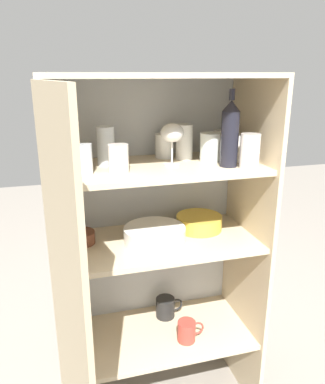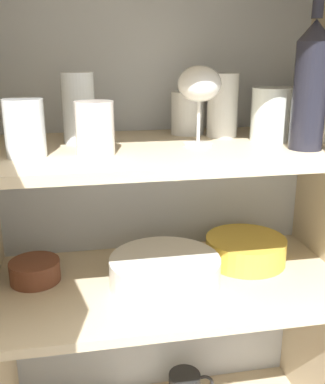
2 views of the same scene
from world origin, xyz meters
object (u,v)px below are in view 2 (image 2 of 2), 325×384
at_px(serving_bowl_small, 35,270).
at_px(wine_bottle, 311,85).
at_px(plate_stack_white, 165,271).
at_px(mixing_bowl_large, 246,249).

bearing_deg(serving_bowl_small, wine_bottle, -14.27).
distance_m(plate_stack_white, serving_bowl_small, 0.30).
height_order(wine_bottle, serving_bowl_small, wine_bottle).
xyz_separation_m(mixing_bowl_large, serving_bowl_small, (-0.51, -0.01, -0.01)).
bearing_deg(mixing_bowl_large, wine_bottle, -70.76).
height_order(plate_stack_white, mixing_bowl_large, same).
relative_size(plate_stack_white, serving_bowl_small, 2.17).
bearing_deg(wine_bottle, serving_bowl_small, 165.73).
bearing_deg(wine_bottle, mixing_bowl_large, 109.24).
bearing_deg(wine_bottle, plate_stack_white, 164.83).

